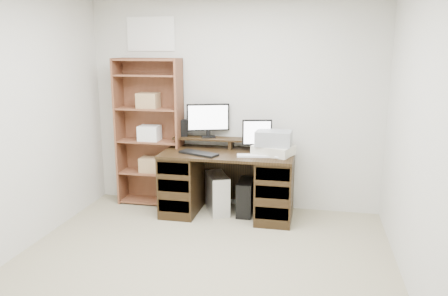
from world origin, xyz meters
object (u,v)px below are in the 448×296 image
(monitor_wide, at_px, (208,119))
(bookshelf, at_px, (150,131))
(desk, at_px, (228,183))
(printer, at_px, (273,150))
(tower_black, at_px, (246,197))
(tower_silver, at_px, (217,193))
(monitor_small, at_px, (257,134))

(monitor_wide, xyz_separation_m, bookshelf, (-0.73, -0.03, -0.18))
(desk, height_order, printer, printer)
(desk, distance_m, tower_black, 0.28)
(tower_silver, distance_m, bookshelf, 1.12)
(desk, height_order, tower_silver, desk)
(monitor_small, bearing_deg, monitor_wide, 155.53)
(monitor_small, distance_m, tower_silver, 0.85)
(desk, distance_m, bookshelf, 1.16)
(printer, bearing_deg, tower_black, -171.12)
(printer, height_order, tower_silver, printer)
(tower_black, bearing_deg, printer, -11.61)
(monitor_wide, height_order, bookshelf, bookshelf)
(desk, relative_size, tower_silver, 3.24)
(desk, xyz_separation_m, tower_silver, (-0.14, 0.06, -0.16))
(monitor_wide, bearing_deg, desk, -58.65)
(monitor_small, bearing_deg, printer, -41.66)
(monitor_small, relative_size, tower_black, 0.91)
(tower_black, height_order, bookshelf, bookshelf)
(desk, bearing_deg, tower_black, 17.20)
(desk, distance_m, printer, 0.66)
(desk, height_order, monitor_wide, monitor_wide)
(bookshelf, bearing_deg, monitor_small, -4.26)
(printer, height_order, tower_black, printer)
(monitor_wide, distance_m, printer, 0.89)
(printer, relative_size, tower_black, 1.02)
(printer, distance_m, tower_silver, 0.87)
(bookshelf, bearing_deg, monitor_wide, 2.05)
(desk, bearing_deg, tower_silver, 157.45)
(printer, relative_size, bookshelf, 0.23)
(monitor_small, distance_m, bookshelf, 1.34)
(monitor_small, xyz_separation_m, tower_silver, (-0.46, -0.06, -0.72))
(monitor_small, xyz_separation_m, printer, (0.20, -0.11, -0.15))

